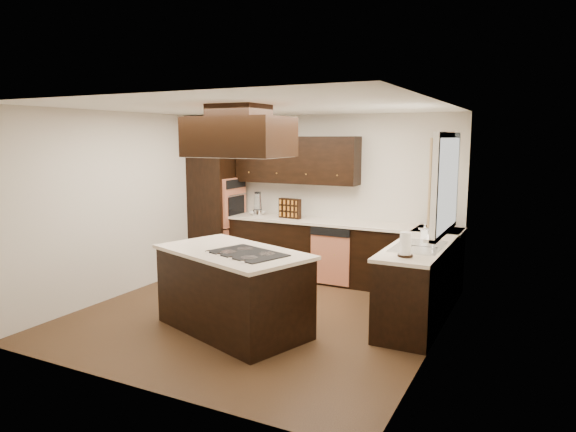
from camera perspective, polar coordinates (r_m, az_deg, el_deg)
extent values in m
cube|color=brown|center=(6.44, -3.26, -10.93)|extent=(4.20, 4.20, 0.02)
cube|color=white|center=(6.08, -3.47, 12.06)|extent=(4.20, 4.20, 0.02)
cube|color=beige|center=(8.01, 4.25, 2.22)|extent=(4.20, 0.02, 2.50)
cube|color=beige|center=(4.47, -17.12, -3.35)|extent=(4.20, 0.02, 2.50)
cube|color=beige|center=(7.41, -17.62, 1.31)|extent=(0.02, 4.20, 2.50)
cube|color=beige|center=(5.40, 16.38, -1.27)|extent=(0.02, 4.20, 2.50)
cube|color=black|center=(8.53, -7.91, 1.27)|extent=(0.65, 0.75, 2.12)
cube|color=#D37651|center=(8.33, -5.94, 1.54)|extent=(0.05, 0.62, 0.78)
cube|color=black|center=(7.85, 3.54, -3.91)|extent=(2.93, 0.60, 0.88)
cube|color=black|center=(6.50, 14.84, -6.87)|extent=(0.60, 2.40, 0.88)
cube|color=beige|center=(7.75, 3.53, -0.61)|extent=(2.93, 0.63, 0.04)
cube|color=beige|center=(6.39, 14.87, -2.89)|extent=(0.63, 2.40, 0.04)
cube|color=black|center=(7.98, 0.92, 6.25)|extent=(2.00, 0.34, 0.72)
cube|color=#D37651|center=(7.48, 4.71, -4.89)|extent=(0.60, 0.05, 0.72)
cube|color=white|center=(5.89, 17.15, 3.43)|extent=(0.06, 1.32, 1.12)
cube|color=white|center=(5.89, 17.42, 3.41)|extent=(0.00, 1.20, 1.00)
cube|color=#FDF0C3|center=(5.49, 15.80, 3.65)|extent=(0.02, 0.34, 0.90)
cube|color=#FDF0C3|center=(6.31, 17.29, 4.20)|extent=(0.02, 0.34, 0.90)
cube|color=silver|center=(6.05, 14.32, -3.28)|extent=(0.52, 0.84, 0.01)
cube|color=black|center=(5.84, -6.11, -8.39)|extent=(1.91, 1.43, 0.88)
cube|color=beige|center=(5.72, -6.18, -3.99)|extent=(1.98, 1.51, 0.04)
cube|color=black|center=(5.52, -4.55, -4.16)|extent=(0.93, 0.77, 0.01)
cube|color=black|center=(5.54, -5.44, 8.74)|extent=(1.05, 0.72, 0.42)
cube|color=black|center=(5.55, -5.48, 11.58)|extent=(0.55, 0.50, 0.13)
cylinder|color=silver|center=(8.16, -3.37, 0.36)|extent=(0.15, 0.15, 0.10)
cone|color=silver|center=(8.14, -3.38, 1.62)|extent=(0.13, 0.13, 0.26)
cube|color=black|center=(7.90, 0.21, 0.85)|extent=(0.38, 0.15, 0.31)
imported|color=white|center=(8.24, -3.41, 0.30)|extent=(0.26, 0.26, 0.06)
imported|color=white|center=(6.51, 14.93, -1.67)|extent=(0.09, 0.10, 0.19)
cylinder|color=white|center=(5.48, 12.94, -3.11)|extent=(0.16, 0.16, 0.26)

